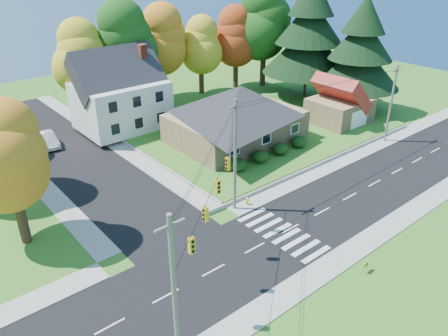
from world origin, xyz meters
name	(u,v)px	position (x,y,z in m)	size (l,w,h in m)	color
ground	(290,229)	(0.00, 0.00, 0.00)	(120.00, 120.00, 0.00)	#3D7923
road_main	(290,229)	(0.00, 0.00, 0.01)	(90.00, 8.00, 0.02)	black
road_cross	(69,152)	(-8.00, 26.00, 0.01)	(8.00, 44.00, 0.02)	black
sidewalk_north	(249,204)	(0.00, 5.00, 0.04)	(90.00, 2.00, 0.08)	#9C9A90
sidewalk_south	(341,258)	(0.00, -5.00, 0.04)	(90.00, 2.00, 0.08)	#9C9A90
lawn	(239,120)	(13.00, 21.00, 0.25)	(30.00, 30.00, 0.50)	#3D7923
ranch_house	(236,117)	(8.00, 16.00, 3.27)	(14.60, 10.60, 5.40)	tan
colonial_house	(121,95)	(0.04, 28.00, 4.58)	(10.40, 8.40, 9.60)	silver
garage	(340,104)	(22.00, 11.99, 2.84)	(7.30, 6.30, 4.60)	tan
hedge_row	(270,152)	(7.50, 9.80, 1.14)	(10.70, 1.70, 1.27)	#163A10
traffic_infrastructure	(281,167)	(-0.15, 1.35, 5.15)	(38.10, 10.66, 10.00)	#666059
tree_lot_0	(79,57)	(-2.00, 34.00, 8.31)	(6.72, 6.72, 12.51)	#3F2A19
tree_lot_1	(126,42)	(4.00, 33.00, 9.61)	(7.84, 7.84, 14.60)	#3F2A19
tree_lot_2	(161,40)	(10.00, 34.00, 8.96)	(7.28, 7.28, 13.56)	#3F2A19
tree_lot_3	(201,45)	(16.00, 33.00, 7.65)	(6.16, 6.16, 11.47)	#3F2A19
tree_lot_4	(236,37)	(22.00, 32.00, 8.31)	(6.72, 6.72, 12.51)	#3F2A19
tree_lot_5	(265,22)	(26.00, 30.00, 10.27)	(8.40, 8.40, 15.64)	#3F2A19
conifer_east_a	(309,35)	(27.00, 22.00, 9.39)	(12.80, 12.80, 16.96)	#3F2A19
conifer_east_b	(361,51)	(28.00, 14.00, 8.28)	(11.20, 11.20, 14.84)	#3F2A19
tree_west_0	(7,158)	(-17.00, 12.00, 7.15)	(6.16, 6.16, 11.47)	#3F2A19
white_car	(48,139)	(-9.04, 29.19, 0.79)	(1.63, 4.67, 1.54)	silver
fire_hydrant	(247,201)	(-0.24, 4.97, 0.38)	(0.45, 0.35, 0.78)	yellow
yard_sign	(366,265)	(0.14, -6.94, 0.60)	(0.67, 0.13, 0.84)	black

